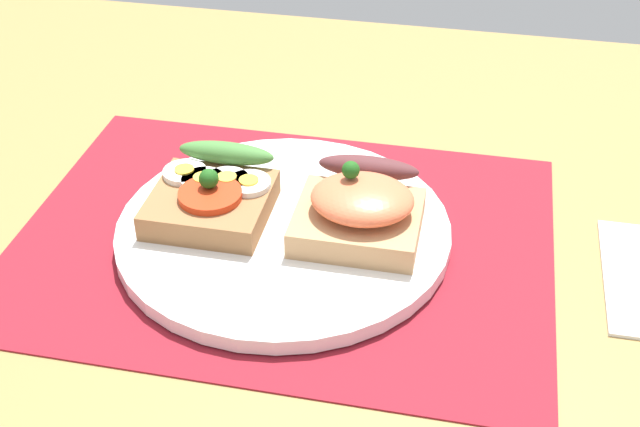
{
  "coord_description": "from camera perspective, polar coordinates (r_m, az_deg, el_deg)",
  "views": [
    {
      "loc": [
        14.02,
        -53.08,
        42.13
      ],
      "look_at": [
        3.0,
        0.0,
        3.06
      ],
      "focal_mm": 47.72,
      "sensor_mm": 36.0,
      "label": 1
    }
  ],
  "objects": [
    {
      "name": "ground_plane",
      "position": [
        0.7,
        -2.4,
        -2.79
      ],
      "size": [
        120.0,
        90.0,
        3.2
      ],
      "primitive_type": "cube",
      "color": "olive"
    },
    {
      "name": "placemat",
      "position": [
        0.69,
        -2.44,
        -1.66
      ],
      "size": [
        42.97,
        32.58,
        0.3
      ],
      "primitive_type": "cube",
      "color": "maroon",
      "rests_on": "ground_plane"
    },
    {
      "name": "plate",
      "position": [
        0.69,
        -2.45,
        -1.14
      ],
      "size": [
        26.88,
        26.88,
        1.26
      ],
      "primitive_type": "cylinder",
      "color": "white",
      "rests_on": "placemat"
    },
    {
      "name": "sandwich_egg_tomato",
      "position": [
        0.69,
        -7.21,
        1.24
      ],
      "size": [
        9.36,
        10.53,
        4.38
      ],
      "color": "#98663D",
      "rests_on": "plate"
    },
    {
      "name": "sandwich_salmon",
      "position": [
        0.66,
        2.74,
        0.43
      ],
      "size": [
        9.77,
        10.06,
        6.01
      ],
      "color": "tan",
      "rests_on": "plate"
    }
  ]
}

